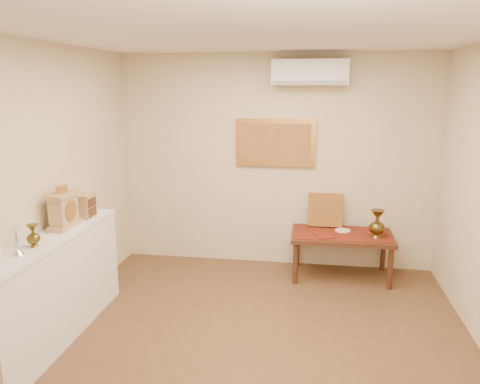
% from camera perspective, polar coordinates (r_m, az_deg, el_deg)
% --- Properties ---
extents(floor, '(4.50, 4.50, 0.00)m').
position_cam_1_polar(floor, '(4.32, 1.46, -19.21)').
color(floor, brown).
rests_on(floor, ground).
extents(ceiling, '(4.50, 4.50, 0.00)m').
position_cam_1_polar(ceiling, '(3.69, 1.71, 19.15)').
color(ceiling, white).
rests_on(ceiling, ground).
extents(wall_back, '(4.00, 0.02, 2.70)m').
position_cam_1_polar(wall_back, '(5.98, 4.33, 3.68)').
color(wall_back, beige).
rests_on(wall_back, ground).
extents(wall_front, '(4.00, 0.02, 2.70)m').
position_cam_1_polar(wall_front, '(1.74, -8.55, -20.05)').
color(wall_front, beige).
rests_on(wall_front, ground).
extents(wall_left, '(0.02, 4.50, 2.70)m').
position_cam_1_polar(wall_left, '(4.49, -24.63, -0.48)').
color(wall_left, beige).
rests_on(wall_left, ground).
extents(candlestick, '(0.11, 0.11, 0.22)m').
position_cam_1_polar(candlestick, '(4.12, -25.63, -5.43)').
color(candlestick, silver).
rests_on(candlestick, display_ledge).
extents(brass_urn_small, '(0.11, 0.11, 0.25)m').
position_cam_1_polar(brass_urn_small, '(4.26, -23.94, -4.54)').
color(brass_urn_small, brown).
rests_on(brass_urn_small, display_ledge).
extents(table_cloth, '(1.14, 0.59, 0.01)m').
position_cam_1_polar(table_cloth, '(5.80, 12.33, -4.96)').
color(table_cloth, maroon).
rests_on(table_cloth, low_table).
extents(brass_urn_tall, '(0.18, 0.18, 0.40)m').
position_cam_1_polar(brass_urn_tall, '(5.68, 16.39, -3.38)').
color(brass_urn_tall, brown).
rests_on(brass_urn_tall, table_cloth).
extents(plate, '(0.19, 0.19, 0.01)m').
position_cam_1_polar(plate, '(5.88, 12.42, -4.60)').
color(plate, white).
rests_on(plate, table_cloth).
extents(menu, '(0.26, 0.30, 0.01)m').
position_cam_1_polar(menu, '(5.65, 10.20, -5.23)').
color(menu, maroon).
rests_on(menu, table_cloth).
extents(cushion, '(0.42, 0.19, 0.43)m').
position_cam_1_polar(cushion, '(6.00, 10.37, -2.14)').
color(cushion, maroon).
rests_on(cushion, table_cloth).
extents(display_ledge, '(0.37, 2.02, 0.98)m').
position_cam_1_polar(display_ledge, '(4.66, -21.80, -10.91)').
color(display_ledge, silver).
rests_on(display_ledge, floor).
extents(mantel_clock, '(0.17, 0.36, 0.41)m').
position_cam_1_polar(mantel_clock, '(4.70, -20.70, -2.05)').
color(mantel_clock, tan).
rests_on(mantel_clock, display_ledge).
extents(wooden_chest, '(0.16, 0.21, 0.24)m').
position_cam_1_polar(wooden_chest, '(5.02, -18.35, -1.58)').
color(wooden_chest, tan).
rests_on(wooden_chest, display_ledge).
extents(low_table, '(1.20, 0.70, 0.55)m').
position_cam_1_polar(low_table, '(5.82, 12.30, -5.61)').
color(low_table, '#442314').
rests_on(low_table, floor).
extents(painting, '(1.00, 0.06, 0.60)m').
position_cam_1_polar(painting, '(5.92, 4.35, 6.03)').
color(painting, '#C3853E').
rests_on(painting, wall_back).
extents(ac_unit, '(0.90, 0.25, 0.30)m').
position_cam_1_polar(ac_unit, '(5.76, 8.50, 14.20)').
color(ac_unit, white).
rests_on(ac_unit, wall_back).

